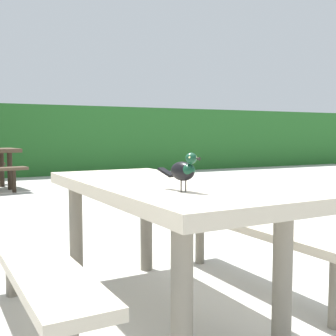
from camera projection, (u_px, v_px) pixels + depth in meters
ground_plane at (199, 321)px, 2.33m from camera, size 60.00×60.00×0.00m
hedge_wall at (5, 140)px, 10.48m from camera, size 28.00×1.61×1.69m
picnic_table_foreground at (159, 215)px, 2.42m from camera, size 1.75×1.83×0.74m
bird_grackle at (184, 170)px, 1.99m from camera, size 0.10×0.28×0.18m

